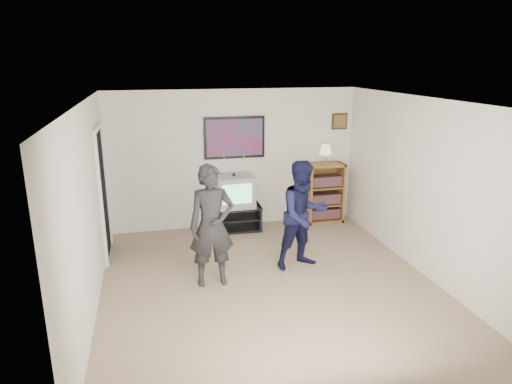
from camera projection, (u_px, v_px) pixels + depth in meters
name	position (u px, v px, depth m)	size (l,w,h in m)	color
room_shell	(264.00, 192.00, 6.24)	(4.51, 5.00, 2.51)	#7D624F
media_stand	(235.00, 218.00, 8.28)	(0.92, 0.53, 0.45)	black
crt_television	(234.00, 191.00, 8.13)	(0.67, 0.57, 0.57)	#969691
bookshelf	(324.00, 193.00, 8.61)	(0.69, 0.39, 1.13)	brown
table_lamp	(325.00, 155.00, 8.35)	(0.23, 0.23, 0.37)	#EFEAB5
person_tall	(212.00, 226.00, 6.12)	(0.61, 0.40, 1.68)	black
person_short	(303.00, 215.00, 6.65)	(0.79, 0.61, 1.62)	black
controller_left	(210.00, 192.00, 6.17)	(0.04, 0.12, 0.04)	white
controller_right	(302.00, 190.00, 6.76)	(0.04, 0.13, 0.04)	white
poster	(235.00, 138.00, 8.12)	(1.10, 0.03, 0.75)	black
air_vent	(203.00, 122.00, 7.92)	(0.28, 0.02, 0.14)	white
small_picture	(340.00, 121.00, 8.50)	(0.30, 0.03, 0.30)	#2F1F0F
doorway	(103.00, 194.00, 6.99)	(0.03, 0.85, 2.00)	black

